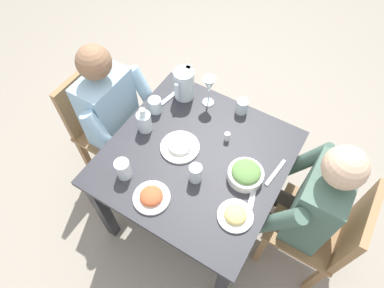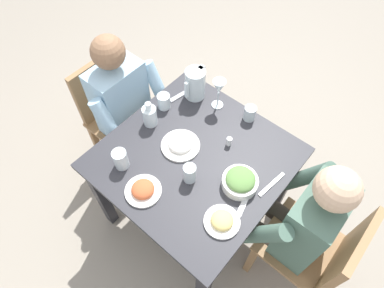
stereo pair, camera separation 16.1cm
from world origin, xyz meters
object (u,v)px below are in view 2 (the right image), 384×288
Objects in this scene: chair_near at (115,111)px; water_pitcher at (195,84)px; water_glass_near_left at (164,101)px; water_glass_near_right at (250,113)px; chair_far at (317,251)px; water_glass_far_left at (190,173)px; wine_glass at (219,88)px; diner_near at (132,113)px; diner_far at (291,217)px; plate_yoghurt at (180,144)px; oil_carafe at (150,116)px; plate_fries at (222,221)px; salad_bowl at (240,181)px; plate_rice_curry at (143,190)px; dining_table at (195,168)px; salt_shaker at (229,141)px; water_glass_center at (121,159)px.

chair_near is 0.67m from water_pitcher.
water_glass_near_left is 0.50m from water_glass_near_right.
chair_far reaches higher than water_glass_far_left.
water_pitcher is at bearing -102.75° from chair_far.
wine_glass is at bearing -106.30° from chair_far.
diner_near is at bearing -43.90° from water_pitcher.
chair_far is 1.02m from wine_glass.
diner_far is at bearing 92.56° from diner_near.
chair_far is 4.09× the size of plate_yoghurt.
water_glass_far_left is (0.45, 0.35, -0.04)m from water_pitcher.
plate_yoghurt is at bearing 87.27° from oil_carafe.
salad_bowl is at bearing -165.95° from plate_fries.
oil_carafe reaches higher than salad_bowl.
diner_far is at bearing 142.12° from plate_fries.
plate_rice_curry is (0.42, -0.62, 0.14)m from diner_far.
oil_carafe reaches higher than plate_yoghurt.
oil_carafe is (0.04, 0.43, 0.32)m from chair_near.
dining_table is 0.57m from diner_far.
dining_table is 0.56m from diner_near.
water_pitcher is (-0.24, -0.84, 0.22)m from diner_far.
wine_glass reaches higher than water_glass_near_left.
salt_shaker is (-0.17, 0.43, -0.03)m from oil_carafe.
water_glass_near_left is at bearing -47.64° from wine_glass.
chair_far is at bearing 110.66° from water_glass_center.
water_pitcher is at bearing -80.68° from wine_glass.
water_glass_far_left is at bearing 75.07° from diner_near.
salad_bowl is (0.32, 0.56, -0.05)m from water_pitcher.
diner_near is (0.05, -1.32, 0.15)m from chair_far.
wine_glass reaches higher than chair_far.
water_glass_near_right is (-0.40, 0.17, 0.03)m from plate_yoghurt.
oil_carafe is at bearing -164.32° from water_glass_center.
water_glass_far_left reaches higher than plate_yoghurt.
salad_bowl is 2.04× the size of water_glass_near_right.
dining_table is 0.44m from water_glass_near_right.
dining_table is 0.22m from water_glass_far_left.
water_glass_far_left is at bearing -72.74° from chair_far.
water_pitcher is at bearing 136.10° from diner_near.
water_pitcher is 1.06× the size of salad_bowl.
water_glass_far_left reaches higher than water_glass_near_left.
diner_near reaches higher than water_glass_center.
salad_bowl and water_glass_near_left have the same top height.
water_glass_near_left reaches higher than water_glass_near_right.
water_glass_near_right is (-0.60, -0.26, 0.03)m from plate_fries.
oil_carafe is at bearing -68.38° from salt_shaker.
water_glass_near_left is (-0.15, -0.26, 0.03)m from plate_yoghurt.
water_pitcher is at bearing -119.66° from salad_bowl.
chair_far is 4.55× the size of water_pitcher.
plate_rice_curry reaches higher than plate_fries.
plate_yoghurt is 1.91× the size of water_glass_far_left.
wine_glass is at bearing -78.45° from water_glass_near_right.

